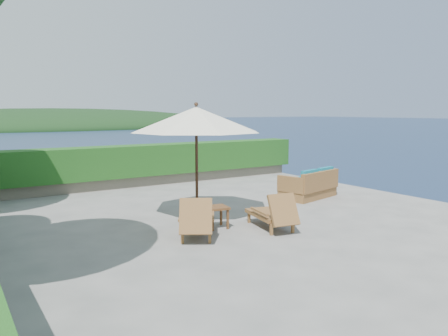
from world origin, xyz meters
TOP-DOWN VIEW (x-y plane):
  - ground at (0.00, 0.00)m, footprint 12.00×12.00m
  - foundation at (0.00, 0.00)m, footprint 12.00×12.00m
  - offshore_island at (25.00, 140.00)m, footprint 126.00×57.60m
  - planter_wall_far at (0.00, 5.60)m, footprint 12.00×0.60m
  - hedge_far at (0.00, 5.60)m, footprint 12.40×0.90m
  - patio_umbrella at (-0.56, 0.63)m, footprint 3.48×3.48m
  - lounge_left at (-1.30, -0.69)m, footprint 1.30×1.59m
  - lounge_right at (0.33, -1.05)m, footprint 0.85×1.51m
  - side_table at (-0.61, -0.33)m, footprint 0.50×0.50m
  - wicker_loveseat at (3.33, 0.98)m, footprint 1.93×1.28m

SIDE VIEW (x-z plane):
  - offshore_island at x=25.00m, z-range -9.30..3.30m
  - foundation at x=0.00m, z-range -3.05..-0.05m
  - ground at x=0.00m, z-range 0.00..0.00m
  - planter_wall_far at x=0.00m, z-range 0.00..0.36m
  - wicker_loveseat at x=3.33m, z-range -0.10..0.77m
  - lounge_right at x=0.33m, z-range -0.07..0.75m
  - lounge_left at x=-1.30m, z-range -0.07..0.79m
  - side_table at x=-0.61m, z-range 0.15..0.62m
  - hedge_far at x=0.00m, z-range 0.35..1.35m
  - patio_umbrella at x=-0.56m, z-range 0.92..3.59m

